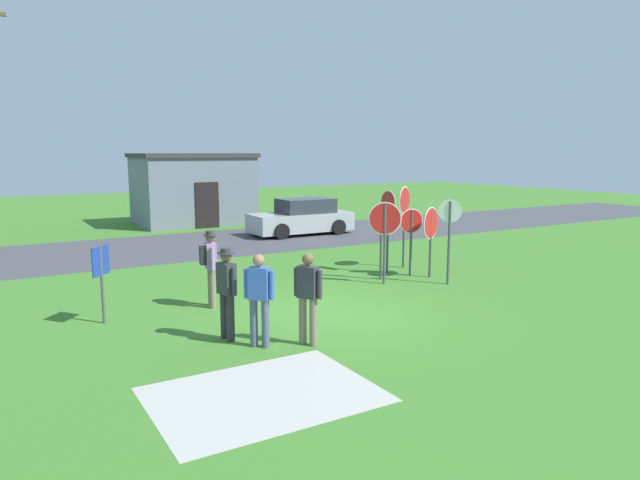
{
  "coord_description": "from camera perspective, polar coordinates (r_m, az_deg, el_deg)",
  "views": [
    {
      "loc": [
        -6.12,
        -10.13,
        3.48
      ],
      "look_at": [
        0.99,
        1.83,
        1.3
      ],
      "focal_mm": 31.82,
      "sensor_mm": 36.0,
      "label": 1
    }
  ],
  "objects": [
    {
      "name": "ground_plane",
      "position": [
        12.34,
        0.39,
        -7.48
      ],
      "size": [
        80.0,
        80.0,
        0.0
      ],
      "primitive_type": "plane",
      "color": "#3D7528"
    },
    {
      "name": "street_asphalt",
      "position": [
        21.73,
        -13.97,
        -0.57
      ],
      "size": [
        60.0,
        6.4,
        0.01
      ],
      "primitive_type": "cube",
      "color": "#424247",
      "rests_on": "ground"
    },
    {
      "name": "concrete_path",
      "position": [
        8.54,
        -5.7,
        -15.18
      ],
      "size": [
        3.2,
        2.4,
        0.01
      ],
      "primitive_type": "cube",
      "color": "#ADAAA3",
      "rests_on": "ground"
    },
    {
      "name": "building_background",
      "position": [
        28.22,
        -12.67,
        5.08
      ],
      "size": [
        5.36,
        4.13,
        3.39
      ],
      "color": "slate",
      "rests_on": "ground"
    },
    {
      "name": "parked_car_on_street",
      "position": [
        24.03,
        -1.85,
        2.22
      ],
      "size": [
        4.33,
        2.07,
        1.51
      ],
      "color": "#A5A8AD",
      "rests_on": "ground"
    },
    {
      "name": "stop_sign_rear_left",
      "position": [
        15.43,
        6.18,
        0.86
      ],
      "size": [
        0.54,
        0.44,
        1.99
      ],
      "color": "#474C4C",
      "rests_on": "ground"
    },
    {
      "name": "stop_sign_tallest",
      "position": [
        17.12,
        8.49,
        2.82
      ],
      "size": [
        0.72,
        0.41,
        2.46
      ],
      "color": "#474C4C",
      "rests_on": "ground"
    },
    {
      "name": "stop_sign_rear_right",
      "position": [
        16.28,
        6.83,
        2.15
      ],
      "size": [
        0.07,
        0.63,
        2.39
      ],
      "color": "#474C4C",
      "rests_on": "ground"
    },
    {
      "name": "stop_sign_leaning_left",
      "position": [
        14.94,
        6.54,
        1.23
      ],
      "size": [
        0.72,
        0.52,
        2.18
      ],
      "color": "#474C4C",
      "rests_on": "ground"
    },
    {
      "name": "stop_sign_center_cluster",
      "position": [
        15.18,
        12.89,
        1.15
      ],
      "size": [
        0.47,
        0.41,
        2.25
      ],
      "color": "#474C4C",
      "rests_on": "ground"
    },
    {
      "name": "stop_sign_low_front",
      "position": [
        16.11,
        9.16,
        0.96
      ],
      "size": [
        0.69,
        0.19,
        1.9
      ],
      "color": "#474C4C",
      "rests_on": "ground"
    },
    {
      "name": "stop_sign_nearest",
      "position": [
        15.94,
        11.1,
        1.03
      ],
      "size": [
        0.82,
        0.37,
        1.97
      ],
      "color": "#474C4C",
      "rests_on": "ground"
    },
    {
      "name": "person_near_signs",
      "position": [
        10.62,
        -9.37,
        -4.81
      ],
      "size": [
        0.32,
        0.56,
        1.74
      ],
      "color": "#2D2D33",
      "rests_on": "ground"
    },
    {
      "name": "person_on_left",
      "position": [
        10.16,
        -6.14,
        -5.56
      ],
      "size": [
        0.43,
        0.43,
        1.69
      ],
      "color": "#4C5670",
      "rests_on": "ground"
    },
    {
      "name": "person_in_teal",
      "position": [
        12.92,
        -11.0,
        -2.29
      ],
      "size": [
        0.42,
        0.56,
        1.74
      ],
      "color": "#7A6B56",
      "rests_on": "ground"
    },
    {
      "name": "person_holding_notes",
      "position": [
        10.21,
        -1.22,
        -5.44
      ],
      "size": [
        0.38,
        0.5,
        1.69
      ],
      "color": "#7A6B56",
      "rests_on": "ground"
    },
    {
      "name": "info_panel_leftmost",
      "position": [
        12.29,
        -21.14,
        -2.88
      ],
      "size": [
        0.41,
        0.47,
        1.6
      ],
      "color": "#4C4C51",
      "rests_on": "ground"
    }
  ]
}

